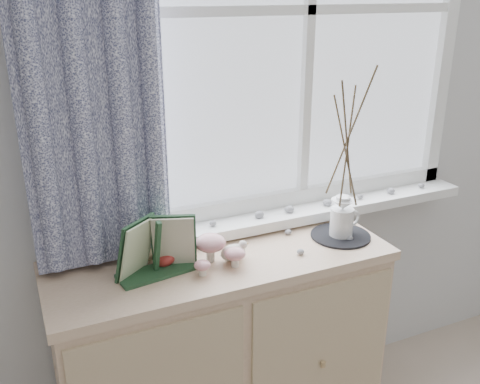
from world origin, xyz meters
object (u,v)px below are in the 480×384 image
Objects in this scene: sideboard at (223,358)px; botanical_book at (158,249)px; toadstool_cluster at (215,248)px; twig_pitcher at (348,140)px.

botanical_book is (-0.23, -0.05, 0.53)m from sideboard.
twig_pitcher reaches higher than toadstool_cluster.
toadstool_cluster is (-0.04, -0.03, 0.48)m from sideboard.
sideboard is at bearing 3.06° from botanical_book.
botanical_book is 0.46× the size of twig_pitcher.
botanical_book is at bearing -178.34° from twig_pitcher.
botanical_book is at bearing -168.25° from sideboard.
sideboard is at bearing 42.68° from toadstool_cluster.
botanical_book is 1.62× the size of toadstool_cluster.
botanical_book is 0.75m from twig_pitcher.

